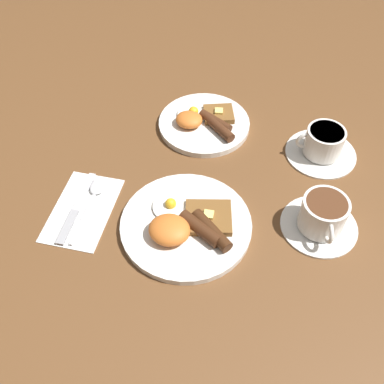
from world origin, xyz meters
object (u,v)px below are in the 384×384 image
at_px(knife, 75,211).
at_px(spoon, 96,192).
at_px(teacup_near, 322,217).
at_px(teacup_far, 323,145).
at_px(breakfast_plate_near, 186,225).
at_px(breakfast_plate_far, 204,122).

bearing_deg(knife, spoon, -23.56).
bearing_deg(teacup_near, teacup_far, 94.31).
xyz_separation_m(knife, spoon, (0.02, 0.06, 0.00)).
xyz_separation_m(breakfast_plate_near, knife, (-0.24, -0.02, -0.01)).
bearing_deg(breakfast_plate_far, spoon, -121.81).
bearing_deg(breakfast_plate_far, knife, -119.92).
relative_size(breakfast_plate_far, knife, 1.17).
relative_size(breakfast_plate_far, teacup_near, 1.43).
distance_m(breakfast_plate_near, knife, 0.24).
xyz_separation_m(breakfast_plate_far, teacup_far, (0.29, -0.02, 0.02)).
relative_size(breakfast_plate_far, teacup_far, 1.37).
relative_size(teacup_near, teacup_far, 0.96).
xyz_separation_m(breakfast_plate_near, teacup_far, (0.24, 0.29, 0.02)).
bearing_deg(teacup_near, breakfast_plate_far, 142.24).
relative_size(teacup_far, spoon, 0.90).
height_order(breakfast_plate_near, knife, breakfast_plate_near).
bearing_deg(breakfast_plate_near, teacup_far, 50.04).
bearing_deg(spoon, breakfast_plate_near, -101.70).
distance_m(teacup_far, knife, 0.57).
height_order(knife, spoon, spoon).
distance_m(breakfast_plate_near, teacup_far, 0.38).
bearing_deg(teacup_far, breakfast_plate_far, 175.79).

